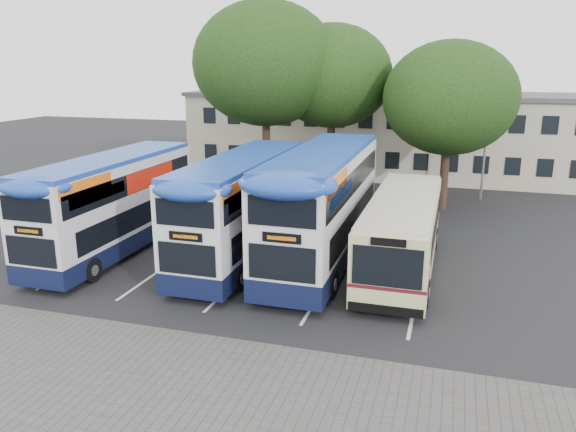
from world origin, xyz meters
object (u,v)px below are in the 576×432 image
Objects in this scene: tree_mid at (332,76)px; tree_left at (265,64)px; bus_dd_right at (323,201)px; bus_single at (403,229)px; lamp_post at (488,119)px; tree_right at (450,98)px; bus_dd_left at (113,201)px; bus_dd_mid at (243,203)px.

tree_left is at bearing -154.45° from tree_mid.
bus_dd_right is 1.12× the size of bus_single.
bus_dd_right is (-7.04, -14.09, -2.39)m from lamp_post.
bus_single is (3.43, -0.03, -0.92)m from bus_dd_right.
bus_dd_right reaches higher than bus_single.
tree_left reaches higher than tree_mid.
tree_right is at bearing 66.38° from bus_dd_right.
bus_dd_left is at bearing -136.23° from lamp_post.
tree_left is 1.16× the size of bus_single.
bus_dd_mid is (-8.16, -11.47, -3.96)m from tree_right.
bus_dd_right is (2.46, -12.67, -4.89)m from tree_mid.
bus_dd_mid is at bearing -170.03° from bus_dd_right.
tree_right is 11.94m from bus_single.
tree_mid is at bearing -171.46° from lamp_post.
tree_left is at bearing 76.23° from bus_dd_left.
bus_dd_mid is 0.93× the size of bus_dd_right.
lamp_post is 0.84× the size of tree_mid.
bus_dd_right reaches higher than bus_dd_mid.
tree_left is 1.03× the size of bus_dd_right.
bus_dd_left is at bearing -103.77° from tree_left.
bus_single is at bearing -96.93° from tree_right.
tree_right is (-2.29, -3.23, 1.38)m from lamp_post.
bus_single is at bearing 4.73° from bus_dd_mid.
tree_right reaches higher than bus_dd_mid.
bus_dd_mid is at bearing 9.12° from bus_dd_left.
tree_mid reaches higher than bus_dd_right.
tree_left is 13.17m from bus_dd_mid.
bus_dd_right is at bearing -116.54° from lamp_post.
tree_mid is at bearing 64.34° from bus_dd_left.
tree_mid is at bearing 165.98° from tree_right.
bus_dd_right is (3.41, 0.60, 0.19)m from bus_dd_mid.
tree_left is 1.15× the size of bus_dd_left.
tree_mid is 7.52m from tree_right.
bus_single is at bearing -0.57° from bus_dd_right.
tree_left reaches higher than lamp_post.
tree_mid is 1.02× the size of bus_dd_left.
tree_left is 13.74m from bus_dd_right.
bus_single is (-3.61, -14.13, -3.31)m from lamp_post.
tree_right is 12.44m from bus_dd_right.
tree_mid is 14.24m from bus_dd_mid.
tree_left is 1.12× the size of tree_mid.
bus_dd_mid is 6.90m from bus_single.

